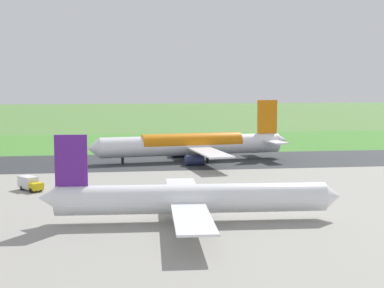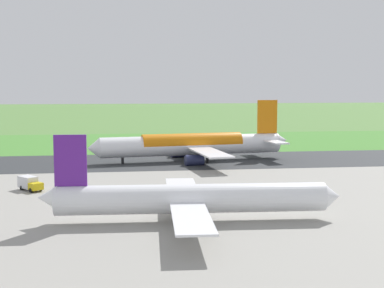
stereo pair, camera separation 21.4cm
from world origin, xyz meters
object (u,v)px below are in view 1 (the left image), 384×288
(service_car_followme, at_px, (63,160))
(airliner_parked_mid, at_px, (191,198))
(service_truck_fuel, at_px, (30,183))
(no_stopping_sign, at_px, (211,139))
(traffic_cone_orange, at_px, (188,143))
(airliner_main, at_px, (193,145))

(service_car_followme, bearing_deg, airliner_parked_mid, 112.07)
(service_truck_fuel, xyz_separation_m, no_stopping_sign, (-46.89, -73.35, 0.34))
(no_stopping_sign, xyz_separation_m, traffic_cone_orange, (7.60, -0.48, -1.46))
(service_truck_fuel, bearing_deg, airliner_main, -136.18)
(service_car_followme, relative_size, no_stopping_sign, 1.51)
(airliner_main, height_order, traffic_cone_orange, airliner_main)
(no_stopping_sign, distance_m, traffic_cone_orange, 7.76)
(airliner_main, height_order, service_car_followme, airliner_main)
(airliner_main, relative_size, traffic_cone_orange, 98.32)
(airliner_main, distance_m, service_car_followme, 33.73)
(traffic_cone_orange, bearing_deg, no_stopping_sign, 176.41)
(airliner_main, height_order, service_truck_fuel, airliner_main)
(service_car_followme, distance_m, traffic_cone_orange, 53.59)
(no_stopping_sign, height_order, traffic_cone_orange, no_stopping_sign)
(airliner_parked_mid, distance_m, service_truck_fuel, 38.33)
(no_stopping_sign, bearing_deg, service_truck_fuel, 57.41)
(airliner_main, bearing_deg, no_stopping_sign, -105.78)
(airliner_main, relative_size, airliner_parked_mid, 1.21)
(airliner_main, xyz_separation_m, traffic_cone_orange, (-3.39, -39.38, -4.08))
(airliner_main, relative_size, service_truck_fuel, 9.14)
(airliner_parked_mid, relative_size, traffic_cone_orange, 81.03)
(service_truck_fuel, distance_m, no_stopping_sign, 87.05)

